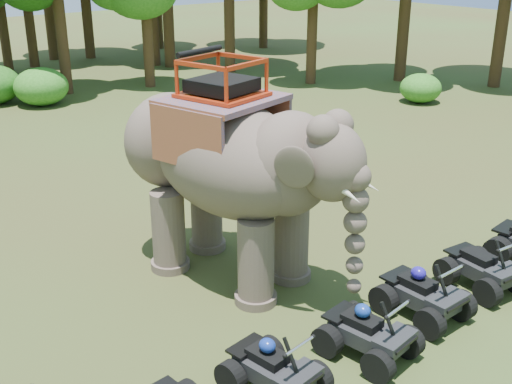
% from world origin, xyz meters
% --- Properties ---
extents(ground, '(110.00, 110.00, 0.00)m').
position_xyz_m(ground, '(0.00, 0.00, 0.00)').
color(ground, '#47381E').
rests_on(ground, ground).
extents(elephant, '(3.82, 6.11, 4.76)m').
position_xyz_m(elephant, '(-0.45, 1.56, 2.38)').
color(elephant, brown).
rests_on(elephant, ground).
extents(atv_1, '(1.36, 1.72, 1.16)m').
position_xyz_m(atv_1, '(-2.26, -2.10, 0.58)').
color(atv_1, black).
rests_on(atv_1, ground).
extents(atv_2, '(1.40, 1.77, 1.19)m').
position_xyz_m(atv_2, '(-0.34, -2.36, 0.60)').
color(atv_2, black).
rests_on(atv_2, ground).
extents(atv_3, '(1.25, 1.69, 1.23)m').
position_xyz_m(atv_3, '(1.43, -2.14, 0.62)').
color(atv_3, black).
rests_on(atv_3, ground).
extents(atv_4, '(1.34, 1.74, 1.21)m').
position_xyz_m(atv_4, '(3.29, -2.22, 0.60)').
color(atv_4, black).
rests_on(atv_4, ground).
extents(tree_1, '(5.09, 5.09, 7.27)m').
position_xyz_m(tree_1, '(3.95, 20.58, 3.63)').
color(tree_1, '#195114').
rests_on(tree_1, ground).
extents(tree_2, '(4.73, 4.73, 6.76)m').
position_xyz_m(tree_2, '(7.78, 19.48, 3.38)').
color(tree_2, '#195114').
rests_on(tree_2, ground).
extents(tree_4, '(4.87, 4.87, 6.96)m').
position_xyz_m(tree_4, '(14.55, 15.10, 3.48)').
color(tree_4, '#195114').
rests_on(tree_4, ground).
extents(tree_31, '(4.95, 4.95, 7.07)m').
position_xyz_m(tree_31, '(3.74, 28.21, 3.54)').
color(tree_31, '#195114').
rests_on(tree_31, ground).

